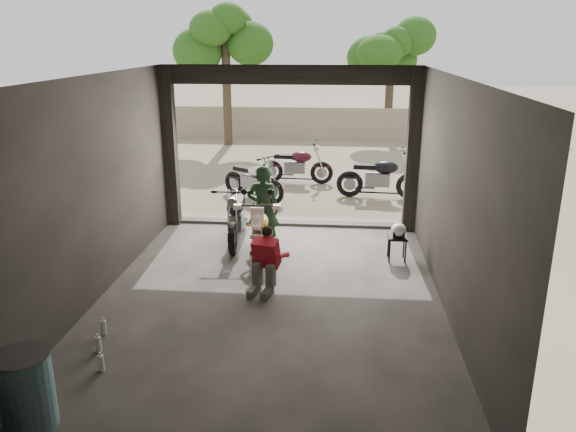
% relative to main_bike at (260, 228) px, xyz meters
% --- Properties ---
extents(ground, '(80.00, 80.00, 0.00)m').
position_rel_main_bike_xyz_m(ground, '(0.35, -1.63, -0.57)').
color(ground, '#7A6D56').
rests_on(ground, ground).
extents(garage, '(7.00, 7.13, 3.20)m').
position_rel_main_bike_xyz_m(garage, '(0.35, -1.08, 0.70)').
color(garage, '#2D2B28').
rests_on(garage, ground).
extents(boundary_wall, '(18.00, 0.30, 1.20)m').
position_rel_main_bike_xyz_m(boundary_wall, '(0.35, 12.37, 0.03)').
color(boundary_wall, gray).
rests_on(boundary_wall, ground).
extents(tree_left, '(2.20, 2.20, 5.60)m').
position_rel_main_bike_xyz_m(tree_left, '(-2.65, 10.87, 3.41)').
color(tree_left, '#382B1E').
rests_on(tree_left, ground).
extents(tree_right, '(2.20, 2.20, 5.00)m').
position_rel_main_bike_xyz_m(tree_right, '(3.15, 12.37, 2.98)').
color(tree_right, '#382B1E').
rests_on(tree_right, ground).
extents(main_bike, '(0.82, 1.77, 1.15)m').
position_rel_main_bike_xyz_m(main_bike, '(0.00, 0.00, 0.00)').
color(main_bike, white).
rests_on(main_bike, ground).
extents(left_bike, '(0.81, 1.72, 1.13)m').
position_rel_main_bike_xyz_m(left_bike, '(-0.56, 0.81, -0.01)').
color(left_bike, black).
rests_on(left_bike, ground).
extents(outside_bike_a, '(1.71, 1.47, 1.10)m').
position_rel_main_bike_xyz_m(outside_bike_a, '(-0.68, 3.77, -0.03)').
color(outside_bike_a, black).
rests_on(outside_bike_a, ground).
extents(outside_bike_b, '(1.70, 0.76, 1.13)m').
position_rel_main_bike_xyz_m(outside_bike_b, '(0.23, 5.40, -0.01)').
color(outside_bike_b, '#400F19').
rests_on(outside_bike_b, ground).
extents(outside_bike_c, '(1.82, 0.84, 1.21)m').
position_rel_main_bike_xyz_m(outside_bike_c, '(2.31, 4.13, 0.03)').
color(outside_bike_c, black).
rests_on(outside_bike_c, ground).
extents(rider, '(0.59, 0.40, 1.58)m').
position_rel_main_bike_xyz_m(rider, '(0.00, 0.39, 0.22)').
color(rider, black).
rests_on(rider, ground).
extents(mechanic, '(0.64, 0.77, 0.97)m').
position_rel_main_bike_xyz_m(mechanic, '(0.24, -1.36, -0.09)').
color(mechanic, red).
rests_on(mechanic, ground).
extents(stool, '(0.32, 0.32, 0.45)m').
position_rel_main_bike_xyz_m(stool, '(2.35, 0.12, -0.20)').
color(stool, black).
rests_on(stool, ground).
extents(helmet, '(0.31, 0.32, 0.24)m').
position_rel_main_bike_xyz_m(helmet, '(2.36, 0.09, -0.01)').
color(helmet, white).
rests_on(helmet, stool).
extents(oil_drum, '(0.67, 0.67, 0.81)m').
position_rel_main_bike_xyz_m(oil_drum, '(-1.65, -4.63, -0.17)').
color(oil_drum, '#446F73').
rests_on(oil_drum, ground).
extents(sign_post, '(0.88, 0.08, 2.64)m').
position_rel_main_bike_xyz_m(sign_post, '(3.52, 1.24, 1.23)').
color(sign_post, black).
rests_on(sign_post, ground).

